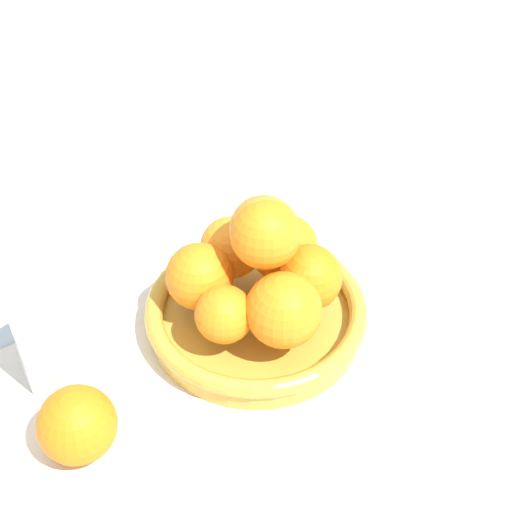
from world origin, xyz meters
name	(u,v)px	position (x,y,z in m)	size (l,w,h in m)	color
ground_plane	(256,325)	(0.00, 0.00, 0.00)	(4.00, 4.00, 0.00)	silver
fruit_bowl	(256,313)	(0.00, 0.00, 0.02)	(0.26, 0.26, 0.04)	gold
orange_pile	(260,266)	(0.00, 0.00, 0.09)	(0.20, 0.19, 0.14)	orange
stray_orange	(77,425)	(-0.01, 0.24, 0.04)	(0.08, 0.08, 0.08)	orange
drinking_glass	(53,341)	(0.09, 0.21, 0.06)	(0.07, 0.07, 0.12)	white
napkin_folded	(29,294)	(0.23, 0.18, 0.00)	(0.13, 0.13, 0.01)	silver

